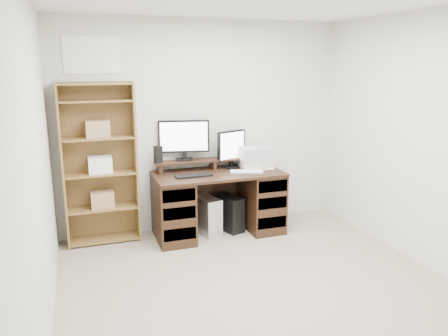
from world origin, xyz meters
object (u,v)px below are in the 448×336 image
monitor_small (231,148)px  tower_silver (206,215)px  monitor_wide (184,138)px  desk (218,202)px  tower_black (228,213)px  bookshelf (100,163)px  printer (256,165)px

monitor_small → tower_silver: (-0.36, -0.12, -0.78)m
monitor_wide → desk: bearing=-25.8°
monitor_wide → tower_black: 1.06m
desk → bookshelf: bearing=170.8°
desk → printer: printer is taller
monitor_small → printer: 0.37m
monitor_wide → printer: size_ratio=1.58×
desk → monitor_wide: (-0.34, 0.26, 0.75)m
monitor_wide → tower_black: bearing=-9.9°
tower_black → monitor_wide: bearing=140.5°
monitor_wide → tower_silver: bearing=-30.9°
desk → tower_silver: (-0.13, 0.07, -0.17)m
monitor_small → bookshelf: bearing=156.5°
tower_black → bookshelf: bookshelf is taller
tower_black → printer: bearing=-22.0°
bookshelf → printer: bearing=-5.5°
monitor_small → tower_silver: size_ratio=1.03×
desk → tower_black: size_ratio=3.25×
printer → tower_black: bearing=-178.5°
monitor_small → bookshelf: bookshelf is taller
monitor_wide → tower_silver: 0.96m
tower_silver → desk: bearing=-41.5°
printer → bookshelf: bookshelf is taller
monitor_small → bookshelf: size_ratio=0.25×
tower_silver → printer: bearing=-16.2°
tower_black → bookshelf: bearing=156.5°
monitor_wide → monitor_small: monitor_wide is taller
tower_silver → bookshelf: 1.38m
monitor_small → printer: (0.27, -0.14, -0.20)m
desk → bookshelf: size_ratio=0.83×
monitor_small → tower_black: size_ratio=0.99×
monitor_small → printer: bearing=-50.6°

